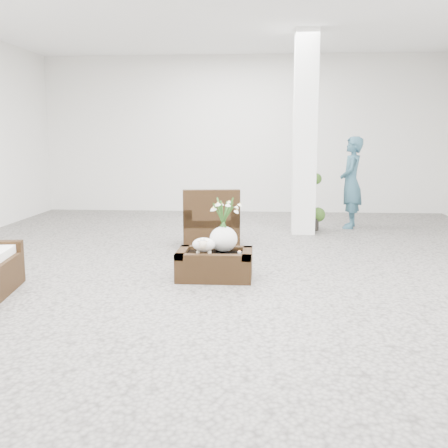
{
  "coord_description": "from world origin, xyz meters",
  "views": [
    {
      "loc": [
        0.49,
        -6.73,
        1.71
      ],
      "look_at": [
        0.0,
        -0.1,
        0.62
      ],
      "focal_mm": 42.96,
      "sensor_mm": 36.0,
      "label": 1
    }
  ],
  "objects": [
    {
      "name": "planter_narcissus",
      "position": [
        0.01,
        -0.32,
        0.71
      ],
      "size": [
        0.44,
        0.44,
        0.8
      ],
      "primitive_type": null,
      "color": "white",
      "rests_on": "coffee_table"
    },
    {
      "name": "shopper",
      "position": [
        2.13,
        3.43,
        0.86
      ],
      "size": [
        0.52,
        0.69,
        1.71
      ],
      "primitive_type": "imported",
      "rotation": [
        0.0,
        0.0,
        -1.77
      ],
      "color": "#30586B",
      "rests_on": "ground"
    },
    {
      "name": "armchair",
      "position": [
        -0.33,
        1.59,
        0.46
      ],
      "size": [
        0.96,
        0.93,
        0.92
      ],
      "primitive_type": "cube",
      "rotation": [
        0.0,
        0.0,
        3.27
      ],
      "color": "#34200F",
      "rests_on": "ground"
    },
    {
      "name": "ground",
      "position": [
        0.0,
        0.0,
        0.0
      ],
      "size": [
        11.0,
        11.0,
        0.0
      ],
      "primitive_type": "plane",
      "color": "gray",
      "rests_on": "ground"
    },
    {
      "name": "column",
      "position": [
        1.2,
        2.8,
        1.75
      ],
      "size": [
        0.4,
        0.4,
        3.5
      ],
      "primitive_type": "cube",
      "color": "white",
      "rests_on": "ground"
    },
    {
      "name": "tealight",
      "position": [
        0.21,
        -0.4,
        0.33
      ],
      "size": [
        0.04,
        0.04,
        0.03
      ],
      "primitive_type": "cylinder",
      "color": "white",
      "rests_on": "coffee_table"
    },
    {
      "name": "topiary",
      "position": [
        1.34,
        3.12,
        0.72
      ],
      "size": [
        0.38,
        0.38,
        1.44
      ],
      "primitive_type": null,
      "color": "#2A4917",
      "rests_on": "ground"
    },
    {
      "name": "sheep_figurine",
      "position": [
        -0.21,
        -0.52,
        0.42
      ],
      "size": [
        0.28,
        0.23,
        0.21
      ],
      "primitive_type": "ellipsoid",
      "color": "white",
      "rests_on": "coffee_table"
    },
    {
      "name": "coffee_table",
      "position": [
        -0.09,
        -0.42,
        0.16
      ],
      "size": [
        0.9,
        0.6,
        0.31
      ],
      "primitive_type": "cube",
      "color": "#34200F",
      "rests_on": "ground"
    }
  ]
}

